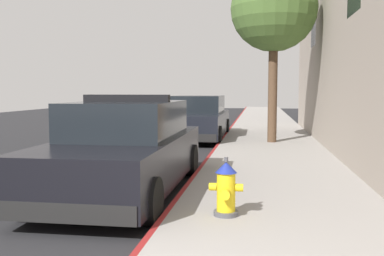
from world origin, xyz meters
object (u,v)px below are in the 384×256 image
Objects in this scene: police_cruiser at (126,149)px; fire_hydrant at (226,189)px; street_tree at (274,9)px; parked_car_silver_ahead at (198,119)px.

police_cruiser reaches higher than fire_hydrant.
street_tree is at bearing 84.36° from fire_hydrant.
police_cruiser is 7.96m from street_tree.
street_tree reaches higher than fire_hydrant.
police_cruiser reaches higher than parked_car_silver_ahead.
police_cruiser is at bearing 138.54° from fire_hydrant.
parked_car_silver_ahead is at bearing 148.32° from street_tree.
street_tree is (0.82, 8.27, 3.73)m from fire_hydrant.
fire_hydrant is (1.83, -1.62, -0.26)m from police_cruiser.
parked_car_silver_ahead reaches higher than fire_hydrant.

